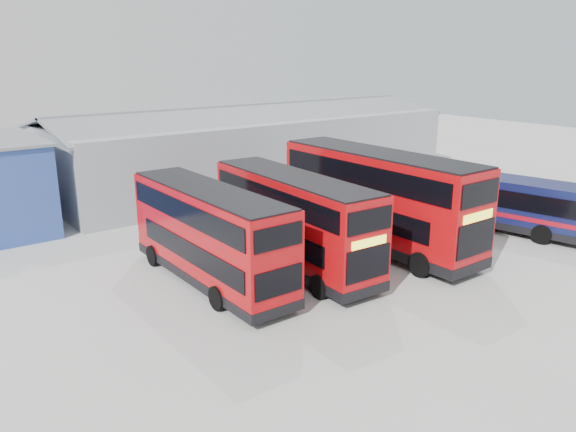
{
  "coord_description": "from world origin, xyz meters",
  "views": [
    {
      "loc": [
        -15.82,
        -15.92,
        9.57
      ],
      "look_at": [
        -0.24,
        4.42,
        2.1
      ],
      "focal_mm": 35.0,
      "sensor_mm": 36.0,
      "label": 1
    }
  ],
  "objects_px": {
    "maintenance_shed": "(250,147)",
    "double_decker_centre": "(293,222)",
    "double_decker_left": "(210,237)",
    "double_decker_right": "(378,201)",
    "single_decker_blue": "(495,202)"
  },
  "relations": [
    {
      "from": "double_decker_right",
      "to": "single_decker_blue",
      "type": "relative_size",
      "value": 1.05
    },
    {
      "from": "maintenance_shed",
      "to": "double_decker_centre",
      "type": "relative_size",
      "value": 2.95
    },
    {
      "from": "maintenance_shed",
      "to": "double_decker_right",
      "type": "xyz_separation_m",
      "value": [
        -3.72,
        -17.07,
        -0.16
      ]
    },
    {
      "from": "double_decker_left",
      "to": "double_decker_centre",
      "type": "relative_size",
      "value": 0.96
    },
    {
      "from": "double_decker_right",
      "to": "maintenance_shed",
      "type": "bearing_deg",
      "value": 78.12
    },
    {
      "from": "maintenance_shed",
      "to": "single_decker_blue",
      "type": "distance_m",
      "value": 19.21
    },
    {
      "from": "double_decker_centre",
      "to": "single_decker_blue",
      "type": "distance_m",
      "value": 12.95
    },
    {
      "from": "double_decker_centre",
      "to": "double_decker_right",
      "type": "bearing_deg",
      "value": -1.6
    },
    {
      "from": "double_decker_left",
      "to": "double_decker_right",
      "type": "relative_size",
      "value": 0.86
    },
    {
      "from": "maintenance_shed",
      "to": "double_decker_right",
      "type": "distance_m",
      "value": 17.47
    },
    {
      "from": "double_decker_right",
      "to": "single_decker_blue",
      "type": "bearing_deg",
      "value": -11.85
    },
    {
      "from": "maintenance_shed",
      "to": "double_decker_left",
      "type": "distance_m",
      "value": 20.49
    },
    {
      "from": "double_decker_left",
      "to": "double_decker_right",
      "type": "height_order",
      "value": "double_decker_right"
    },
    {
      "from": "maintenance_shed",
      "to": "single_decker_blue",
      "type": "relative_size",
      "value": 2.74
    },
    {
      "from": "double_decker_left",
      "to": "single_decker_blue",
      "type": "height_order",
      "value": "double_decker_left"
    }
  ]
}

